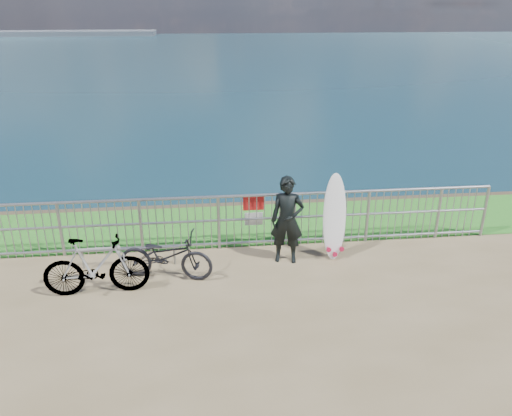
{
  "coord_description": "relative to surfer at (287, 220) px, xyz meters",
  "views": [
    {
      "loc": [
        -0.73,
        -7.35,
        4.53
      ],
      "look_at": [
        0.19,
        1.2,
        1.0
      ],
      "focal_mm": 35.0,
      "sensor_mm": 36.0,
      "label": 1
    }
  ],
  "objects": [
    {
      "name": "surfer",
      "position": [
        0.0,
        0.0,
        0.0
      ],
      "size": [
        0.67,
        0.51,
        1.67
      ],
      "primitive_type": "imported",
      "rotation": [
        0.0,
        0.0,
        -0.2
      ],
      "color": "black",
      "rests_on": "ground"
    },
    {
      "name": "grass_strip",
      "position": [
        -0.75,
        1.75,
        -0.82
      ],
      "size": [
        120.0,
        120.0,
        0.0
      ],
      "primitive_type": "plane",
      "color": "#23731F",
      "rests_on": "ground"
    },
    {
      "name": "bike_rack",
      "position": [
        -2.93,
        0.08,
        -0.51
      ],
      "size": [
        1.86,
        0.05,
        0.39
      ],
      "color": "gray",
      "rests_on": "ground"
    },
    {
      "name": "bicycle_far",
      "position": [
        -3.33,
        -0.82,
        -0.32
      ],
      "size": [
        1.74,
        0.55,
        1.03
      ],
      "primitive_type": "imported",
      "rotation": [
        0.0,
        0.0,
        1.61
      ],
      "color": "black",
      "rests_on": "ground"
    },
    {
      "name": "seascape",
      "position": [
        -44.5,
        146.53,
        -4.86
      ],
      "size": [
        260.0,
        260.0,
        5.0
      ],
      "color": "brown",
      "rests_on": "ground"
    },
    {
      "name": "railing",
      "position": [
        -0.72,
        0.65,
        -0.25
      ],
      "size": [
        10.06,
        0.1,
        1.13
      ],
      "color": "gray",
      "rests_on": "ground"
    },
    {
      "name": "surfboard",
      "position": [
        0.92,
        0.08,
        -0.08
      ],
      "size": [
        0.48,
        0.44,
        1.65
      ],
      "color": "white",
      "rests_on": "ground"
    },
    {
      "name": "bicycle_near",
      "position": [
        -2.21,
        -0.41,
        -0.4
      ],
      "size": [
        1.75,
        0.95,
        0.87
      ],
      "primitive_type": "imported",
      "rotation": [
        0.0,
        0.0,
        1.34
      ],
      "color": "black",
      "rests_on": "ground"
    }
  ]
}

